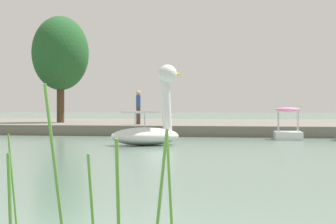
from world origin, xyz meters
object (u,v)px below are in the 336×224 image
(swan_boat, at_px, (149,125))
(pedal_boat_pink, at_px, (288,130))
(person_on_path, at_px, (138,106))
(tree_broadleaf_right, at_px, (61,54))

(swan_boat, height_order, pedal_boat_pink, swan_boat)
(swan_boat, distance_m, person_on_path, 9.78)
(tree_broadleaf_right, height_order, person_on_path, tree_broadleaf_right)
(swan_boat, relative_size, pedal_boat_pink, 1.56)
(pedal_boat_pink, xyz_separation_m, tree_broadleaf_right, (-13.39, 7.26, 4.23))
(swan_boat, xyz_separation_m, pedal_boat_pink, (4.88, 5.29, -0.32))
(swan_boat, height_order, person_on_path, swan_boat)
(pedal_boat_pink, relative_size, tree_broadleaf_right, 0.30)
(swan_boat, distance_m, pedal_boat_pink, 7.20)
(pedal_boat_pink, relative_size, person_on_path, 1.07)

